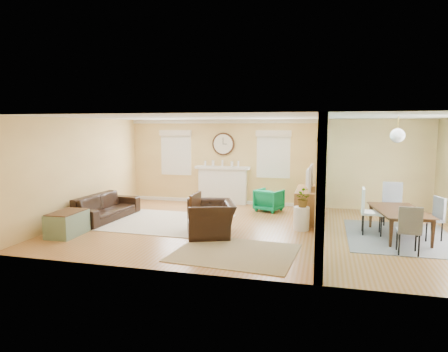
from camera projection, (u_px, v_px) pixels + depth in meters
The scene contains 27 objects.
floor at pixel (254, 230), 9.29m from camera, with size 9.00×9.00×0.00m, color #9D6026.
wall_back at pixel (272, 163), 12.01m from camera, with size 9.00×0.02×2.60m, color tan.
wall_front at pixel (222, 197), 6.24m from camera, with size 9.00×0.02×2.60m, color tan.
wall_left at pixel (82, 169), 10.23m from camera, with size 0.02×6.00×2.60m, color tan.
ceiling at pixel (255, 117), 8.97m from camera, with size 9.00×6.00×0.02m, color white.
partition at pixel (323, 172), 9.02m from camera, with size 0.17×6.00×2.60m.
fireplace at pixel (223, 185), 12.35m from camera, with size 1.70×0.30×1.17m.
wall_clock at pixel (223, 144), 12.28m from camera, with size 0.70×0.07×0.70m.
window_left at pixel (176, 150), 12.67m from camera, with size 1.05×0.13×1.42m.
window_right at pixel (273, 151), 11.91m from camera, with size 1.05×0.13×1.42m.
pendant at pixel (397, 136), 8.28m from camera, with size 0.30×0.30×0.55m.
rug_cream at pixel (169, 222), 9.97m from camera, with size 2.83×2.45×0.02m, color beige.
rug_jute at pixel (235, 253), 7.58m from camera, with size 2.25×1.84×0.01m, color tan.
rug_grey at pixel (400, 237), 8.66m from camera, with size 2.21×2.77×0.01m, color slate.
sofa at pixel (105, 207), 10.31m from camera, with size 2.17×0.85×0.63m, color black.
eames_chair at pixel (211, 219), 8.78m from camera, with size 1.15×1.00×0.75m, color black.
green_chair at pixel (269, 200), 11.31m from camera, with size 0.67×0.69×0.63m, color #00743E.
trunk at pixel (67, 224), 8.78m from camera, with size 0.59×0.94×0.53m.
credenza at pixel (307, 204), 10.26m from camera, with size 0.54×1.59×0.80m.
tv at pixel (307, 177), 10.17m from camera, with size 1.05×0.14×0.61m, color black.
garden_stool at pixel (301, 218), 9.24m from camera, with size 0.37×0.37×0.54m, color white.
potted_plant at pixel (302, 198), 9.18m from camera, with size 0.37×0.32×0.41m, color #337F33.
dining_table at pixel (400, 224), 8.62m from camera, with size 1.73×0.97×0.61m, color #452A18.
dining_chair_n at pixel (393, 200), 9.66m from camera, with size 0.49×0.49×1.03m.
dining_chair_s at pixel (409, 225), 7.47m from camera, with size 0.43×0.43×0.93m.
dining_chair_w at pixel (372, 207), 8.81m from camera, with size 0.48×0.48×1.03m.
dining_chair_e at pixel (431, 215), 8.40m from camera, with size 0.50×0.50×0.92m.
Camera 1 is at (1.56, -8.96, 2.39)m, focal length 32.00 mm.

